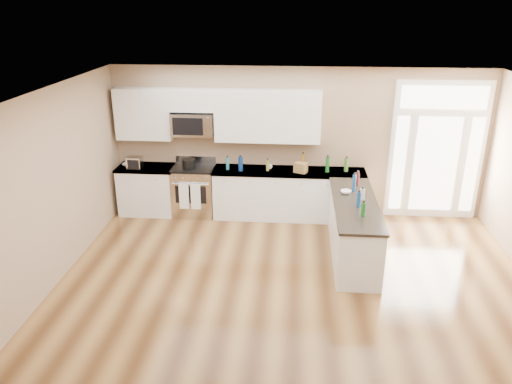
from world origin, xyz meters
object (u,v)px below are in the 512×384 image
at_px(stockpot, 189,163).
at_px(toaster_oven, 135,163).
at_px(peninsula_cabinet, 353,231).
at_px(kitchen_range, 194,190).

bearing_deg(stockpot, toaster_oven, -175.61).
height_order(peninsula_cabinet, stockpot, stockpot).
relative_size(peninsula_cabinet, kitchen_range, 2.15).
distance_m(peninsula_cabinet, stockpot, 3.33).
bearing_deg(peninsula_cabinet, stockpot, 154.63).
bearing_deg(peninsula_cabinet, kitchen_range, 153.39).
bearing_deg(kitchen_range, stockpot, -143.74).
xyz_separation_m(kitchen_range, stockpot, (-0.06, -0.05, 0.57)).
distance_m(peninsula_cabinet, kitchen_range, 3.23).
bearing_deg(kitchen_range, peninsula_cabinet, -26.61).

